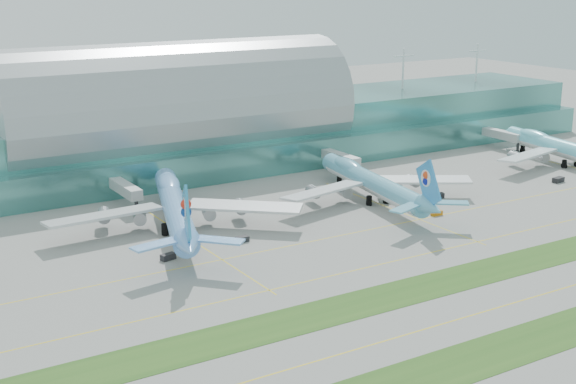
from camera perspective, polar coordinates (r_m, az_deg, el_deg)
ground at (r=172.69m, az=9.68°, el=-7.02°), size 700.00×700.00×0.00m
terminal at (r=274.55m, az=-8.12°, el=4.54°), size 340.00×69.10×36.00m
grass_strip_near at (r=154.73m, az=16.59°, el=-10.20°), size 420.00×12.00×0.08m
grass_strip_far at (r=174.05m, az=9.25°, el=-6.80°), size 420.00×12.00×0.08m
taxiline_b at (r=163.36m, az=12.93°, el=-8.54°), size 420.00×0.35×0.01m
taxiline_c at (r=185.53m, az=6.02°, el=-5.27°), size 420.00×0.35×0.01m
taxiline_d at (r=202.31m, az=2.23°, el=-3.42°), size 420.00×0.35×0.01m
airliner_b at (r=210.60m, az=-8.07°, el=-0.97°), size 63.30×73.58×20.88m
airliner_c at (r=236.16m, az=5.95°, el=0.77°), size 60.71×69.60×19.21m
airliner_d at (r=295.52m, az=19.03°, el=2.99°), size 61.78×70.81×19.54m
gse_c at (r=190.36m, az=-8.53°, el=-4.58°), size 3.80×2.44×1.48m
gse_d at (r=200.85m, az=-3.27°, el=-3.37°), size 3.40×2.07×1.39m
gse_e at (r=225.89m, az=10.53°, el=-1.48°), size 3.18×1.70×1.29m
gse_f at (r=242.83m, az=10.63°, el=-0.25°), size 3.77×2.65×1.63m
gse_g at (r=271.27m, az=18.67°, el=0.83°), size 4.39×2.65×1.57m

